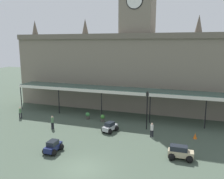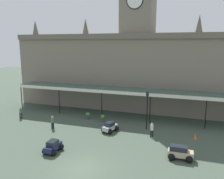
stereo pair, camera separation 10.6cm
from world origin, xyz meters
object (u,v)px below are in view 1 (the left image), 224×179
traffic_cone (195,136)px  pedestrian_near_entrance (152,129)px  pedestrian_crossing_forecourt (20,112)px  planter_forecourt_centre (88,115)px  car_navy_sedan (53,147)px  car_silver_sedan (110,128)px  car_beige_estate (180,153)px  planter_by_canopy (103,118)px  pedestrian_beside_cars (52,122)px  victorian_lamppost (147,106)px

traffic_cone → pedestrian_near_entrance: bearing=-166.7°
pedestrian_crossing_forecourt → planter_forecourt_centre: pedestrian_crossing_forecourt is taller
pedestrian_crossing_forecourt → traffic_cone: bearing=0.5°
car_navy_sedan → car_silver_sedan: size_ratio=0.93×
traffic_cone → planter_forecourt_centre: planter_forecourt_centre is taller
car_beige_estate → pedestrian_near_entrance: bearing=127.3°
pedestrian_crossing_forecourt → planter_by_canopy: size_ratio=1.74×
pedestrian_near_entrance → planter_forecourt_centre: pedestrian_near_entrance is taller
car_silver_sedan → traffic_cone: bearing=6.0°
car_beige_estate → pedestrian_near_entrance: 5.43m
car_silver_sedan → traffic_cone: 9.70m
car_silver_sedan → pedestrian_beside_cars: pedestrian_beside_cars is taller
car_beige_estate → pedestrian_crossing_forecourt: 22.49m
car_silver_sedan → victorian_lamppost: (4.00, 2.20, 2.47)m
pedestrian_crossing_forecourt → pedestrian_beside_cars: same height
car_navy_sedan → planter_by_canopy: car_navy_sedan is taller
car_beige_estate → car_navy_sedan: bearing=-168.0°
car_silver_sedan → car_beige_estate: bearing=-27.9°
pedestrian_crossing_forecourt → car_beige_estate: bearing=-13.4°
car_navy_sedan → planter_by_canopy: (1.27, 10.14, -0.01)m
victorian_lamppost → car_silver_sedan: bearing=-151.1°
pedestrian_crossing_forecourt → planter_by_canopy: pedestrian_crossing_forecourt is taller
pedestrian_near_entrance → traffic_cone: pedestrian_near_entrance is taller
pedestrian_crossing_forecourt → victorian_lamppost: bearing=4.6°
pedestrian_near_entrance → pedestrian_beside_cars: (-12.03, -1.28, 0.00)m
car_silver_sedan → planter_by_canopy: 3.90m
car_navy_sedan → pedestrian_beside_cars: size_ratio=1.23×
car_silver_sedan → pedestrian_beside_cars: 7.17m
pedestrian_near_entrance → victorian_lamppost: size_ratio=0.35×
traffic_cone → pedestrian_beside_cars: bearing=-171.9°
car_navy_sedan → planter_forecourt_centre: car_navy_sedan is taller
pedestrian_near_entrance → pedestrian_beside_cars: bearing=-173.9°
traffic_cone → car_beige_estate: bearing=-104.0°
traffic_cone → planter_by_canopy: bearing=169.3°
traffic_cone → planter_forecourt_centre: 14.42m
planter_by_canopy → pedestrian_beside_cars: bearing=-136.5°
victorian_lamppost → traffic_cone: size_ratio=7.35×
car_beige_estate → pedestrian_beside_cars: pedestrian_beside_cars is taller
car_navy_sedan → planter_forecourt_centre: 10.58m
car_silver_sedan → car_navy_sedan: bearing=-116.5°
car_navy_sedan → traffic_cone: (13.09, 7.90, -0.18)m
pedestrian_crossing_forecourt → planter_by_canopy: (11.41, 2.45, -0.42)m
car_beige_estate → planter_forecourt_centre: size_ratio=2.37×
planter_forecourt_centre → victorian_lamppost: bearing=-9.5°
pedestrian_beside_cars → victorian_lamppost: (11.02, 3.57, 2.07)m
pedestrian_beside_cars → planter_forecourt_centre: bearing=63.5°
planter_by_canopy → traffic_cone: bearing=-10.7°
victorian_lamppost → planter_by_canopy: bearing=170.5°
car_navy_sedan → car_beige_estate: bearing=12.0°
car_beige_estate → pedestrian_beside_cars: bearing=168.8°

